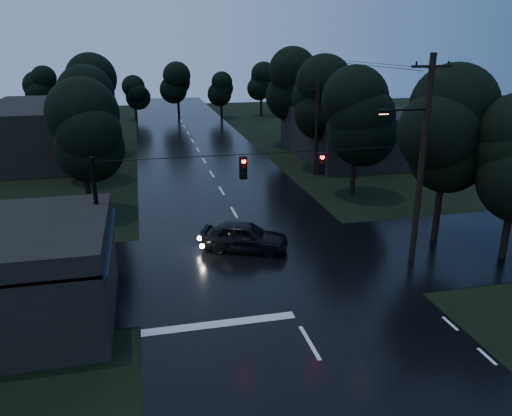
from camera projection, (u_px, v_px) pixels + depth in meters
name	position (u px, v px, depth m)	size (l,w,h in m)	color
main_road	(212.00, 174.00, 41.30)	(12.00, 120.00, 0.02)	black
cross_street	(264.00, 264.00, 24.67)	(60.00, 9.00, 0.02)	black
building_far_right	(352.00, 133.00, 47.28)	(10.00, 14.00, 4.40)	black
building_far_left	(48.00, 131.00, 46.76)	(10.00, 16.00, 5.00)	black
utility_pole_main	(421.00, 157.00, 23.65)	(3.50, 0.30, 10.00)	black
utility_pole_far	(317.00, 128.00, 39.99)	(2.00, 0.30, 7.50)	black
anchor_pole_left	(99.00, 226.00, 21.19)	(0.18, 0.18, 6.00)	black
span_signals	(282.00, 165.00, 22.19)	(15.00, 0.37, 1.12)	black
tree_corner_near	(447.00, 132.00, 25.82)	(4.48, 4.48, 9.44)	black
tree_left_a	(81.00, 132.00, 30.32)	(3.92, 3.92, 8.26)	black
tree_left_b	(83.00, 109.00, 37.47)	(4.20, 4.20, 8.85)	black
tree_left_c	(86.00, 92.00, 46.46)	(4.48, 4.48, 9.44)	black
tree_right_a	(357.00, 116.00, 34.04)	(4.20, 4.20, 8.85)	black
tree_right_b	(324.00, 98.00, 41.44)	(4.48, 4.48, 9.44)	black
tree_right_c	(296.00, 84.00, 50.69)	(4.76, 4.76, 10.03)	black
car	(245.00, 236.00, 26.10)	(1.83, 4.55, 1.55)	black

